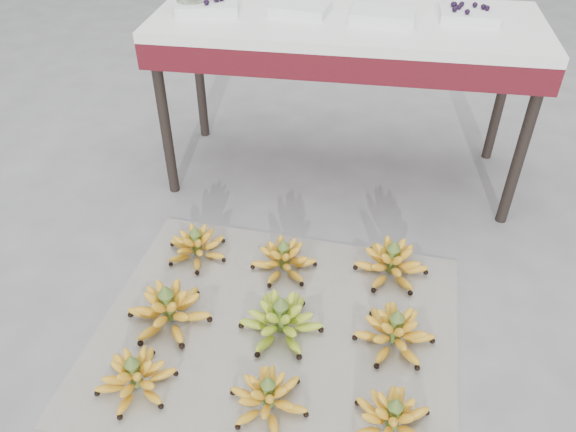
# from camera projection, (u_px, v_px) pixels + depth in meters

# --- Properties ---
(ground) EXTENTS (60.00, 60.00, 0.00)m
(ground) POSITION_uv_depth(u_px,v_px,m) (309.00, 326.00, 2.01)
(ground) COLOR slate
(ground) RESTS_ON ground
(newspaper_mat) EXTENTS (1.32, 1.14, 0.01)m
(newspaper_mat) POSITION_uv_depth(u_px,v_px,m) (276.00, 333.00, 1.98)
(newspaper_mat) COLOR white
(newspaper_mat) RESTS_ON ground
(bunch_front_left) EXTENTS (0.29, 0.29, 0.15)m
(bunch_front_left) POSITION_uv_depth(u_px,v_px,m) (135.00, 377.00, 1.77)
(bunch_front_left) COLOR gold
(bunch_front_left) RESTS_ON newspaper_mat
(bunch_front_center) EXTENTS (0.32, 0.32, 0.15)m
(bunch_front_center) POSITION_uv_depth(u_px,v_px,m) (268.00, 397.00, 1.71)
(bunch_front_center) COLOR gold
(bunch_front_center) RESTS_ON newspaper_mat
(bunch_front_right) EXTENTS (0.30, 0.30, 0.15)m
(bunch_front_right) POSITION_uv_depth(u_px,v_px,m) (393.00, 419.00, 1.65)
(bunch_front_right) COLOR gold
(bunch_front_right) RESTS_ON newspaper_mat
(bunch_mid_left) EXTENTS (0.30, 0.30, 0.18)m
(bunch_mid_left) POSITION_uv_depth(u_px,v_px,m) (169.00, 309.00, 1.98)
(bunch_mid_left) COLOR gold
(bunch_mid_left) RESTS_ON newspaper_mat
(bunch_mid_center) EXTENTS (0.32, 0.32, 0.17)m
(bunch_mid_center) POSITION_uv_depth(u_px,v_px,m) (281.00, 320.00, 1.94)
(bunch_mid_center) COLOR olive
(bunch_mid_center) RESTS_ON newspaper_mat
(bunch_mid_right) EXTENTS (0.35, 0.35, 0.17)m
(bunch_mid_right) POSITION_uv_depth(u_px,v_px,m) (395.00, 332.00, 1.90)
(bunch_mid_right) COLOR gold
(bunch_mid_right) RESTS_ON newspaper_mat
(bunch_back_left) EXTENTS (0.30, 0.30, 0.15)m
(bunch_back_left) POSITION_uv_depth(u_px,v_px,m) (197.00, 246.00, 2.26)
(bunch_back_left) COLOR gold
(bunch_back_left) RESTS_ON newspaper_mat
(bunch_back_center) EXTENTS (0.31, 0.31, 0.15)m
(bunch_back_center) POSITION_uv_depth(u_px,v_px,m) (284.00, 259.00, 2.20)
(bunch_back_center) COLOR gold
(bunch_back_center) RESTS_ON newspaper_mat
(bunch_back_right) EXTENTS (0.36, 0.36, 0.17)m
(bunch_back_right) POSITION_uv_depth(u_px,v_px,m) (392.00, 263.00, 2.18)
(bunch_back_right) COLOR gold
(bunch_back_right) RESTS_ON newspaper_mat
(vendor_table) EXTENTS (1.61, 0.64, 0.77)m
(vendor_table) POSITION_uv_depth(u_px,v_px,m) (346.00, 37.00, 2.37)
(vendor_table) COLOR black
(vendor_table) RESTS_ON ground
(tray_far_left) EXTENTS (0.29, 0.23, 0.07)m
(tray_far_left) POSITION_uv_depth(u_px,v_px,m) (208.00, 6.00, 2.35)
(tray_far_left) COLOR silver
(tray_far_left) RESTS_ON vendor_table
(tray_left) EXTENTS (0.26, 0.20, 0.04)m
(tray_left) POSITION_uv_depth(u_px,v_px,m) (300.00, 9.00, 2.33)
(tray_left) COLOR silver
(tray_left) RESTS_ON vendor_table
(tray_right) EXTENTS (0.27, 0.20, 0.04)m
(tray_right) POSITION_uv_depth(u_px,v_px,m) (383.00, 15.00, 2.27)
(tray_right) COLOR silver
(tray_right) RESTS_ON vendor_table
(tray_far_right) EXTENTS (0.23, 0.17, 0.06)m
(tray_far_right) POSITION_uv_depth(u_px,v_px,m) (469.00, 15.00, 2.27)
(tray_far_right) COLOR silver
(tray_far_right) RESTS_ON vendor_table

